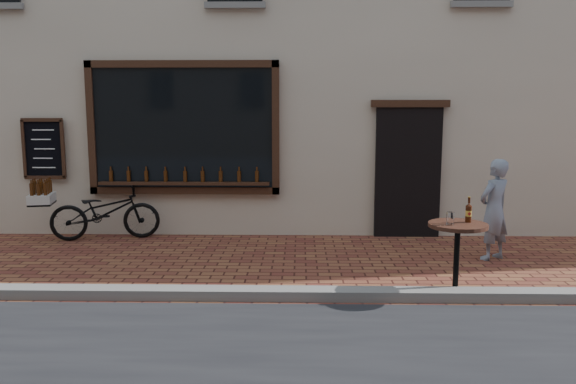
{
  "coord_description": "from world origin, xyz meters",
  "views": [
    {
      "loc": [
        0.07,
        -6.03,
        2.18
      ],
      "look_at": [
        -0.08,
        1.2,
        1.1
      ],
      "focal_mm": 35.0,
      "sensor_mm": 36.0,
      "label": 1
    }
  ],
  "objects": [
    {
      "name": "ground",
      "position": [
        0.0,
        0.0,
        0.0
      ],
      "size": [
        90.0,
        90.0,
        0.0
      ],
      "primitive_type": "plane",
      "color": "maroon",
      "rests_on": "ground"
    },
    {
      "name": "kerb",
      "position": [
        0.0,
        0.2,
        0.06
      ],
      "size": [
        90.0,
        0.25,
        0.12
      ],
      "primitive_type": "cube",
      "color": "slate",
      "rests_on": "ground"
    },
    {
      "name": "cargo_bicycle",
      "position": [
        -3.22,
        3.13,
        0.48
      ],
      "size": [
        2.12,
        1.0,
        1.0
      ],
      "rotation": [
        0.0,
        0.0,
        1.79
      ],
      "color": "black",
      "rests_on": "ground"
    },
    {
      "name": "bistro_table",
      "position": [
        1.9,
        0.35,
        0.62
      ],
      "size": [
        0.68,
        0.68,
        1.16
      ],
      "color": "black",
      "rests_on": "ground"
    },
    {
      "name": "pedestrian",
      "position": [
        2.88,
        2.0,
        0.73
      ],
      "size": [
        0.64,
        0.59,
        1.47
      ],
      "primitive_type": "imported",
      "rotation": [
        0.0,
        0.0,
        3.73
      ],
      "color": "gray",
      "rests_on": "ground"
    }
  ]
}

